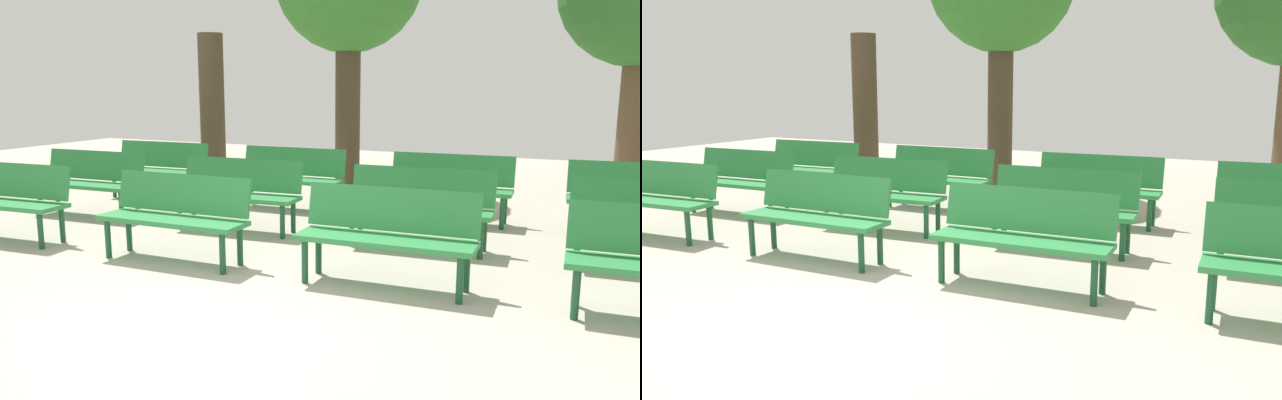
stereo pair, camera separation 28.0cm
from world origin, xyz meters
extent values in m
plane|color=#B2A899|center=(0.00, 0.00, 0.00)|extent=(24.00, 24.00, 0.00)
cube|color=#2D8442|center=(-3.49, 1.32, 0.43)|extent=(1.63, 0.55, 0.05)
cube|color=#2D8442|center=(-3.51, 1.52, 0.68)|extent=(1.60, 0.24, 0.40)
cylinder|color=#194C28|center=(-2.78, 1.21, 0.20)|extent=(0.06, 0.06, 0.40)
cylinder|color=#194C28|center=(-2.80, 1.53, 0.20)|extent=(0.06, 0.06, 0.40)
cube|color=#2D8442|center=(-1.17, 1.44, 0.43)|extent=(1.61, 0.47, 0.05)
cube|color=#2D8442|center=(-1.17, 1.64, 0.68)|extent=(1.60, 0.15, 0.40)
cylinder|color=#194C28|center=(-1.86, 1.26, 0.20)|extent=(0.06, 0.06, 0.40)
cylinder|color=#194C28|center=(-0.46, 1.29, 0.20)|extent=(0.06, 0.06, 0.40)
cylinder|color=#194C28|center=(-1.87, 1.58, 0.20)|extent=(0.06, 0.06, 0.40)
cylinder|color=#194C28|center=(-0.47, 1.61, 0.20)|extent=(0.06, 0.06, 0.40)
cube|color=#2D8442|center=(1.06, 1.57, 0.43)|extent=(1.61, 0.50, 0.05)
cube|color=#2D8442|center=(1.05, 1.77, 0.68)|extent=(1.60, 0.18, 0.40)
cylinder|color=#194C28|center=(0.36, 1.38, 0.20)|extent=(0.06, 0.06, 0.40)
cylinder|color=#194C28|center=(1.76, 1.43, 0.20)|extent=(0.06, 0.06, 0.40)
cylinder|color=#194C28|center=(0.35, 1.70, 0.20)|extent=(0.06, 0.06, 0.40)
cylinder|color=#194C28|center=(1.75, 1.75, 0.20)|extent=(0.06, 0.06, 0.40)
cylinder|color=#194C28|center=(2.65, 1.46, 0.20)|extent=(0.06, 0.06, 0.40)
cylinder|color=#194C28|center=(2.63, 1.78, 0.20)|extent=(0.06, 0.06, 0.40)
cube|color=#2D8442|center=(-3.61, 2.72, 0.43)|extent=(1.62, 0.52, 0.05)
cube|color=#2D8442|center=(-3.62, 2.92, 0.68)|extent=(1.60, 0.20, 0.40)
cylinder|color=#194C28|center=(-4.30, 2.53, 0.20)|extent=(0.06, 0.06, 0.40)
cylinder|color=#194C28|center=(-2.90, 2.60, 0.20)|extent=(0.06, 0.06, 0.40)
cylinder|color=#194C28|center=(-4.31, 2.85, 0.20)|extent=(0.06, 0.06, 0.40)
cylinder|color=#194C28|center=(-2.92, 2.92, 0.20)|extent=(0.06, 0.06, 0.40)
cube|color=#2D8442|center=(-1.30, 2.83, 0.43)|extent=(1.63, 0.55, 0.05)
cube|color=#2D8442|center=(-1.31, 3.03, 0.68)|extent=(1.60, 0.24, 0.40)
cylinder|color=#194C28|center=(-1.99, 2.62, 0.20)|extent=(0.06, 0.06, 0.40)
cylinder|color=#194C28|center=(-0.59, 2.72, 0.20)|extent=(0.06, 0.06, 0.40)
cylinder|color=#194C28|center=(-2.01, 2.94, 0.20)|extent=(0.06, 0.06, 0.40)
cylinder|color=#194C28|center=(-0.61, 3.04, 0.20)|extent=(0.06, 0.06, 0.40)
cube|color=#2D8442|center=(0.96, 2.96, 0.43)|extent=(1.62, 0.54, 0.05)
cube|color=#2D8442|center=(0.95, 3.16, 0.68)|extent=(1.60, 0.22, 0.40)
cylinder|color=#194C28|center=(0.27, 2.76, 0.20)|extent=(0.06, 0.06, 0.40)
cylinder|color=#194C28|center=(1.67, 2.84, 0.20)|extent=(0.06, 0.06, 0.40)
cylinder|color=#194C28|center=(0.25, 3.08, 0.20)|extent=(0.06, 0.06, 0.40)
cylinder|color=#194C28|center=(1.65, 3.16, 0.20)|extent=(0.06, 0.06, 0.40)
cylinder|color=#194C28|center=(2.59, 2.86, 0.20)|extent=(0.06, 0.06, 0.40)
cylinder|color=#194C28|center=(2.58, 3.18, 0.20)|extent=(0.06, 0.06, 0.40)
cube|color=#2D8442|center=(-3.60, 4.16, 0.43)|extent=(1.62, 0.53, 0.05)
cube|color=#2D8442|center=(-3.61, 4.36, 0.68)|extent=(1.60, 0.22, 0.40)
cylinder|color=#194C28|center=(-4.29, 3.96, 0.20)|extent=(0.06, 0.06, 0.40)
cylinder|color=#194C28|center=(-2.89, 4.04, 0.20)|extent=(0.06, 0.06, 0.40)
cylinder|color=#194C28|center=(-4.31, 4.28, 0.20)|extent=(0.06, 0.06, 0.40)
cylinder|color=#194C28|center=(-2.91, 4.36, 0.20)|extent=(0.06, 0.06, 0.40)
cube|color=#2D8442|center=(-1.33, 4.27, 0.43)|extent=(1.61, 0.47, 0.05)
cube|color=#2D8442|center=(-1.34, 4.47, 0.68)|extent=(1.60, 0.15, 0.40)
cylinder|color=#194C28|center=(-2.03, 4.10, 0.20)|extent=(0.06, 0.06, 0.40)
cylinder|color=#194C28|center=(-0.63, 4.13, 0.20)|extent=(0.06, 0.06, 0.40)
cylinder|color=#194C28|center=(-2.04, 4.42, 0.20)|extent=(0.06, 0.06, 0.40)
cylinder|color=#194C28|center=(-0.64, 4.45, 0.20)|extent=(0.06, 0.06, 0.40)
cube|color=#2D8442|center=(0.96, 4.41, 0.43)|extent=(1.62, 0.52, 0.05)
cube|color=#2D8442|center=(0.95, 4.60, 0.68)|extent=(1.60, 0.20, 0.40)
cylinder|color=#194C28|center=(0.26, 4.21, 0.20)|extent=(0.06, 0.06, 0.40)
cylinder|color=#194C28|center=(1.66, 4.28, 0.20)|extent=(0.06, 0.06, 0.40)
cylinder|color=#194C28|center=(0.25, 4.53, 0.20)|extent=(0.06, 0.06, 0.40)
cylinder|color=#194C28|center=(1.65, 4.60, 0.20)|extent=(0.06, 0.06, 0.40)
cylinder|color=#194C28|center=(2.49, 4.27, 0.20)|extent=(0.06, 0.06, 0.40)
cylinder|color=#194C28|center=(2.47, 4.59, 0.20)|extent=(0.06, 0.06, 0.40)
cylinder|color=#4C3A28|center=(-1.35, 6.55, 1.39)|extent=(0.43, 0.43, 2.79)
cylinder|color=#4C3A28|center=(-3.39, 5.43, 1.30)|extent=(0.42, 0.42, 2.61)
camera|label=1|loc=(2.77, -3.48, 1.81)|focal=34.79mm
camera|label=2|loc=(3.02, -3.36, 1.81)|focal=34.79mm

